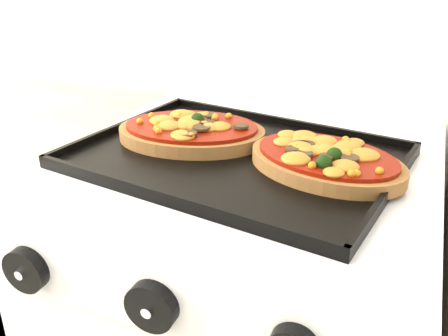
% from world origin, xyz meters
% --- Properties ---
extents(control_panel, '(0.60, 0.02, 0.09)m').
position_xyz_m(control_panel, '(-0.02, 1.39, 0.85)').
color(control_panel, silver).
rests_on(control_panel, stove).
extents(knob_left, '(0.06, 0.02, 0.06)m').
position_xyz_m(knob_left, '(-0.20, 1.37, 0.85)').
color(knob_left, black).
rests_on(knob_left, control_panel).
extents(knob_center, '(0.06, 0.02, 0.06)m').
position_xyz_m(knob_center, '(-0.02, 1.37, 0.85)').
color(knob_center, black).
rests_on(knob_center, control_panel).
extents(baking_tray, '(0.54, 0.43, 0.02)m').
position_xyz_m(baking_tray, '(-0.03, 1.66, 0.92)').
color(baking_tray, black).
rests_on(baking_tray, stove).
extents(pizza_left, '(0.28, 0.22, 0.04)m').
position_xyz_m(pizza_left, '(-0.13, 1.70, 0.94)').
color(pizza_left, '#935C33').
rests_on(pizza_left, baking_tray).
extents(pizza_right, '(0.28, 0.22, 0.04)m').
position_xyz_m(pizza_right, '(0.11, 1.67, 0.94)').
color(pizza_right, '#935C33').
rests_on(pizza_right, baking_tray).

